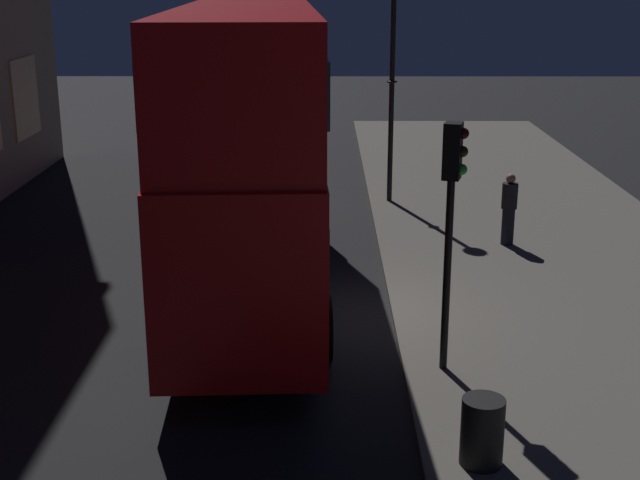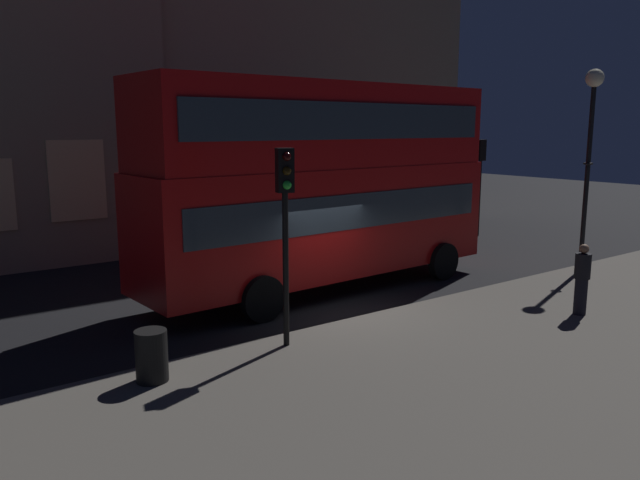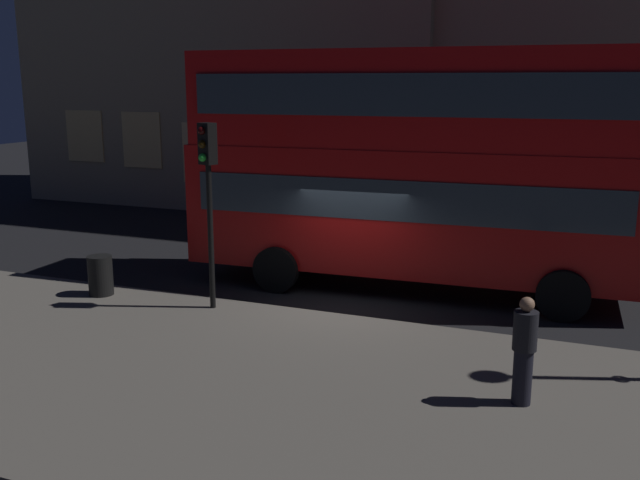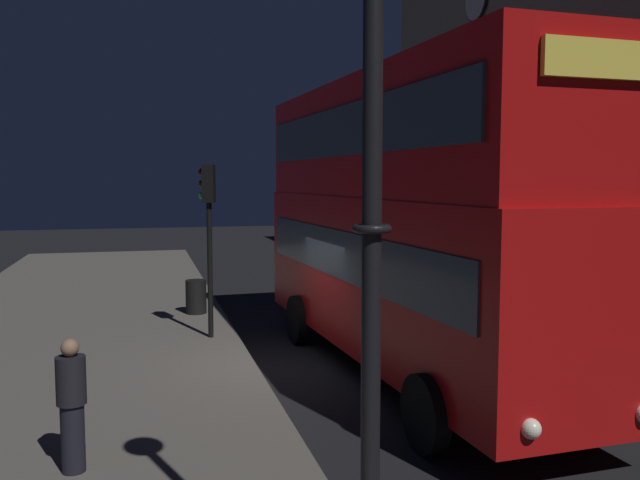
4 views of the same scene
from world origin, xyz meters
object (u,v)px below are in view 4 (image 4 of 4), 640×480
Objects in this scene: double_decker_bus at (404,211)px; litter_bin at (196,297)px; street_lamp at (373,60)px; pedestrian at (72,404)px; traffic_light_near_kerb at (208,214)px.

litter_bin is at bearing -154.00° from double_decker_bus.
street_lamp is 3.57× the size of pedestrian.
pedestrian is (3.28, -5.68, -2.15)m from double_decker_bus.
litter_bin is at bearing -179.15° from street_lamp.
double_decker_bus is at bearing 156.32° from street_lamp.
litter_bin is (-2.85, -0.10, -2.38)m from traffic_light_near_kerb.
double_decker_bus is 11.76× the size of litter_bin.
pedestrian is at bearing -13.21° from litter_bin.
traffic_light_near_kerb reaches higher than pedestrian.
street_lamp is 14.21m from litter_bin.
street_lamp reaches higher than pedestrian.
street_lamp is (10.79, 0.11, 1.59)m from traffic_light_near_kerb.
traffic_light_near_kerb is 4.35× the size of litter_bin.
double_decker_bus is 1.78× the size of street_lamp.
double_decker_bus is at bearing 28.74° from litter_bin.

